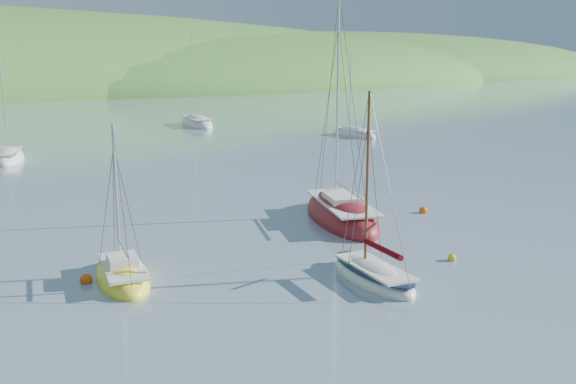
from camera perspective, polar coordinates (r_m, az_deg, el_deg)
ground at (r=26.25m, az=10.79°, el=-8.22°), size 700.00×700.00×0.00m
daysailer_white at (r=26.67m, az=7.58°, el=-7.34°), size 3.06×5.62×8.19m
sloop_red at (r=35.84m, az=4.77°, el=-2.16°), size 6.60×9.55×13.43m
sailboat_yellow at (r=27.27m, az=-14.46°, el=-7.24°), size 3.35×5.58×6.93m
distant_sloop_a at (r=61.30m, az=-23.64°, el=2.72°), size 4.96×7.92×10.67m
distant_sloop_b at (r=85.66m, az=-8.11°, el=5.99°), size 5.48×10.01×13.54m
distant_sloop_d at (r=74.10m, az=5.89°, el=5.09°), size 3.05×7.29×10.15m
mooring_buoys at (r=30.87m, az=1.34°, el=-4.68°), size 20.47×7.52×0.50m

